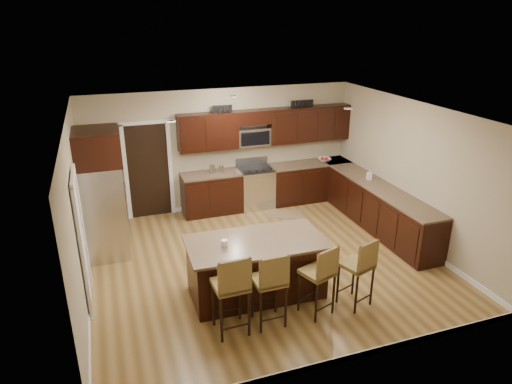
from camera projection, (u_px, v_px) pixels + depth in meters
name	position (u px, v px, depth m)	size (l,w,h in m)	color
floor	(264.00, 261.00, 8.24)	(6.00, 6.00, 0.00)	olive
ceiling	(265.00, 113.00, 7.26)	(6.00, 6.00, 0.00)	silver
wall_back	(222.00, 150.00, 10.17)	(6.00, 6.00, 0.00)	tan
wall_left	(77.00, 216.00, 6.84)	(5.50, 5.50, 0.00)	tan
wall_right	(413.00, 173.00, 8.67)	(5.50, 5.50, 0.00)	tan
base_cabinets	(323.00, 197.00, 9.93)	(4.02, 3.96, 0.92)	black
upper_cabinets	(269.00, 126.00, 10.17)	(4.00, 0.33, 0.80)	black
range	(255.00, 187.00, 10.44)	(0.76, 0.64, 1.11)	silver
microwave	(253.00, 137.00, 10.15)	(0.76, 0.31, 0.40)	silver
doorway	(149.00, 171.00, 9.77)	(0.85, 0.03, 2.06)	black
pantry_door	(81.00, 244.00, 6.70)	(0.03, 0.80, 2.04)	white
letter_decor	(263.00, 106.00, 9.96)	(2.20, 0.03, 0.15)	black
island	(256.00, 269.00, 7.18)	(2.16, 1.17, 0.92)	black
stool_left	(232.00, 286.00, 6.11)	(0.48, 0.48, 1.23)	olive
stool_mid	(271.00, 281.00, 6.30)	(0.44, 0.44, 1.17)	olive
stool_right	(321.00, 273.00, 6.55)	(0.53, 0.53, 1.12)	olive
refrigerator	(102.00, 193.00, 8.10)	(0.79, 0.93, 2.35)	silver
floor_mat	(285.00, 214.00, 10.19)	(0.80, 0.54, 0.01)	olive
fruit_bowl	(324.00, 160.00, 10.78)	(0.31, 0.31, 0.08)	silver
soap_bottle	(369.00, 175.00, 9.55)	(0.10, 0.10, 0.22)	#B2B2B2
canister_tall	(212.00, 169.00, 9.93)	(0.12, 0.12, 0.20)	silver
canister_short	(221.00, 169.00, 10.00)	(0.11, 0.11, 0.15)	silver
island_jar	(225.00, 243.00, 6.83)	(0.10, 0.10, 0.10)	white
stool_extra	(360.00, 265.00, 6.75)	(0.53, 0.53, 1.12)	olive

